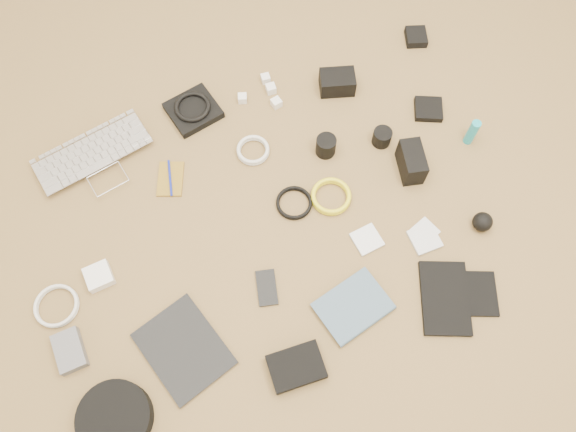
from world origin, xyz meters
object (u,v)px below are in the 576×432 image
object	(u,v)px
tablet	(184,349)
laptop	(100,165)
phone	(267,288)
dslr_camera	(337,82)
paperback	(369,328)
headphone_case	(115,418)

from	to	relation	value
tablet	laptop	bearing A→B (deg)	79.68
laptop	phone	bearing A→B (deg)	-69.73
laptop	tablet	xyz separation A→B (m)	(0.09, -0.64, -0.01)
dslr_camera	paperback	world-z (taller)	dslr_camera
laptop	headphone_case	size ratio (longest dim) A/B	1.90
phone	headphone_case	world-z (taller)	headphone_case
paperback	laptop	bearing A→B (deg)	23.20
dslr_camera	paperback	distance (m)	0.82
laptop	dslr_camera	distance (m)	0.81
dslr_camera	paperback	xyz separation A→B (m)	(-0.22, -0.79, -0.02)
laptop	phone	distance (m)	0.66
phone	paperback	bearing A→B (deg)	-30.03
phone	paperback	world-z (taller)	paperback
dslr_camera	headphone_case	xyz separation A→B (m)	(-0.93, -0.78, -0.01)
laptop	dslr_camera	xyz separation A→B (m)	(0.81, 0.03, 0.02)
paperback	phone	bearing A→B (deg)	33.16
dslr_camera	phone	xyz separation A→B (m)	(-0.45, -0.58, -0.03)
dslr_camera	headphone_case	world-z (taller)	dslr_camera
dslr_camera	phone	bearing A→B (deg)	-112.39
tablet	headphone_case	size ratio (longest dim) A/B	1.29
laptop	headphone_case	distance (m)	0.76
tablet	headphone_case	world-z (taller)	headphone_case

